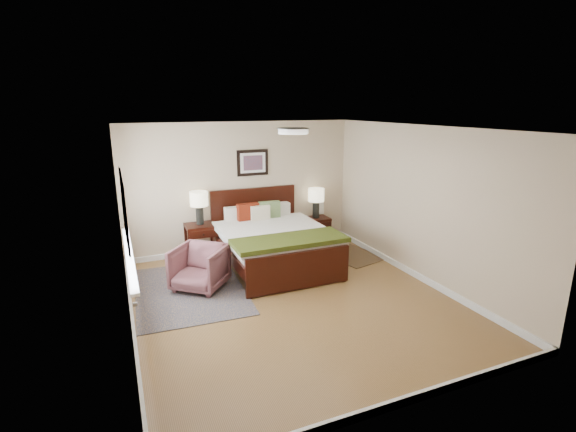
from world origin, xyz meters
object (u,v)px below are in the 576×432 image
object	(u,v)px
nightstand_right	(316,227)
lamp_right	(316,198)
bed	(273,236)
lamp_left	(199,202)
rug_persian	(190,290)
nightstand_left	(201,231)
armchair	(199,268)

from	to	relation	value
nightstand_right	lamp_right	bearing A→B (deg)	90.00
bed	nightstand_right	bearing A→B (deg)	33.98
nightstand_right	lamp_left	world-z (taller)	lamp_left
bed	lamp_left	size ratio (longest dim) A/B	3.68
lamp_left	rug_persian	bearing A→B (deg)	-109.00
lamp_right	rug_persian	bearing A→B (deg)	-154.61
bed	lamp_left	bearing A→B (deg)	141.67
lamp_left	lamp_right	distance (m)	2.39
lamp_right	rug_persian	distance (m)	3.30
rug_persian	lamp_left	bearing A→B (deg)	73.71
nightstand_left	nightstand_right	size ratio (longest dim) A/B	1.22
lamp_right	armchair	bearing A→B (deg)	-153.57
nightstand_left	armchair	world-z (taller)	armchair
armchair	nightstand_right	bearing A→B (deg)	65.68
lamp_right	rug_persian	xyz separation A→B (m)	(-2.85, -1.35, -0.96)
nightstand_left	armchair	bearing A→B (deg)	-102.75
bed	nightstand_left	distance (m)	1.40
nightstand_left	armchair	xyz separation A→B (m)	(-0.30, -1.31, -0.19)
bed	armchair	xyz separation A→B (m)	(-1.40, -0.46, -0.21)
nightstand_right	lamp_right	world-z (taller)	lamp_right
bed	nightstand_right	xyz separation A→B (m)	(1.28, 0.86, -0.22)
lamp_left	lamp_right	xyz separation A→B (m)	(2.39, 0.00, -0.12)
bed	nightstand_left	size ratio (longest dim) A/B	3.40
bed	nightstand_left	bearing A→B (deg)	142.38
bed	rug_persian	world-z (taller)	bed
nightstand_left	rug_persian	bearing A→B (deg)	-109.29
nightstand_left	rug_persian	xyz separation A→B (m)	(-0.47, -1.33, -0.53)
nightstand_right	rug_persian	xyz separation A→B (m)	(-2.85, -1.34, -0.33)
nightstand_right	lamp_left	xyz separation A→B (m)	(-2.39, 0.01, 0.75)
lamp_left	rug_persian	distance (m)	1.79
rug_persian	bed	bearing A→B (deg)	19.65
bed	nightstand_right	size ratio (longest dim) A/B	4.15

